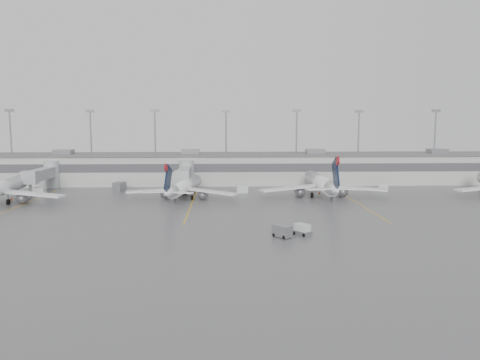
{
  "coord_description": "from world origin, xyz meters",
  "views": [
    {
      "loc": [
        -10.76,
        -72.68,
        17.06
      ],
      "look_at": [
        -7.35,
        24.0,
        5.0
      ],
      "focal_mm": 35.0,
      "sensor_mm": 36.0,
      "label": 1
    }
  ],
  "objects": [
    {
      "name": "cone_c",
      "position": [
        12.19,
        37.11,
        0.37
      ],
      "size": [
        0.46,
        0.46,
        0.74
      ],
      "primitive_type": "cone",
      "color": "#F54305",
      "rests_on": "ground"
    },
    {
      "name": "gse_loader",
      "position": [
        -36.75,
        43.47,
        1.07
      ],
      "size": [
        2.99,
        3.88,
        2.14
      ],
      "primitive_type": "cube",
      "rotation": [
        0.0,
        0.0,
        -0.27
      ],
      "color": "slate",
      "rests_on": "ground"
    },
    {
      "name": "baggage_cart",
      "position": [
        -2.09,
        -4.98,
        0.94
      ],
      "size": [
        3.06,
        3.17,
        1.81
      ],
      "rotation": [
        0.0,
        0.0,
        0.72
      ],
      "color": "slate",
      "rests_on": "ground"
    },
    {
      "name": "baggage_tug",
      "position": [
        1.11,
        -3.78,
        0.66
      ],
      "size": [
        2.95,
        3.05,
        1.7
      ],
      "rotation": [
        0.0,
        0.0,
        0.72
      ],
      "color": "silver",
      "rests_on": "ground"
    },
    {
      "name": "terminal",
      "position": [
        -0.01,
        57.98,
        4.17
      ],
      "size": [
        152.0,
        17.0,
        9.45
      ],
      "color": "#AAAAA5",
      "rests_on": "ground"
    },
    {
      "name": "jet_bridge_left",
      "position": [
        -55.5,
        45.72,
        3.87
      ],
      "size": [
        4.0,
        17.2,
        7.0
      ],
      "color": "#929496",
      "rests_on": "ground"
    },
    {
      "name": "gse_uld_b",
      "position": [
        -6.33,
        38.95,
        0.96
      ],
      "size": [
        2.86,
        2.05,
        1.91
      ],
      "primitive_type": "cube",
      "rotation": [
        0.0,
        0.0,
        0.09
      ],
      "color": "silver",
      "rests_on": "ground"
    },
    {
      "name": "cone_a",
      "position": [
        -57.34,
        30.14,
        0.34
      ],
      "size": [
        0.43,
        0.43,
        0.69
      ],
      "primitive_type": "cone",
      "color": "#F54305",
      "rests_on": "ground"
    },
    {
      "name": "gse_uld_a",
      "position": [
        -53.79,
        36.71,
        0.92
      ],
      "size": [
        2.7,
        1.89,
        1.85
      ],
      "primitive_type": "cube",
      "rotation": [
        0.0,
        0.0,
        -0.06
      ],
      "color": "silver",
      "rests_on": "ground"
    },
    {
      "name": "jet_mid_right",
      "position": [
        11.48,
        31.84,
        3.25
      ],
      "size": [
        28.86,
        32.32,
        10.46
      ],
      "rotation": [
        0.0,
        0.0,
        0.0
      ],
      "color": "white",
      "rests_on": "ground"
    },
    {
      "name": "light_masts",
      "position": [
        0.0,
        63.75,
        12.03
      ],
      "size": [
        142.4,
        8.0,
        20.6
      ],
      "color": "gray",
      "rests_on": "ground"
    },
    {
      "name": "jet_mid_left",
      "position": [
        -19.61,
        30.12,
        2.83
      ],
      "size": [
        24.7,
        27.93,
        9.11
      ],
      "rotation": [
        0.0,
        0.0,
        -0.18
      ],
      "color": "white",
      "rests_on": "ground"
    },
    {
      "name": "ground",
      "position": [
        0.0,
        0.0,
        0.0
      ],
      "size": [
        260.0,
        260.0,
        0.0
      ],
      "primitive_type": "plane",
      "color": "#505052",
      "rests_on": "ground"
    },
    {
      "name": "jet_bridge_right",
      "position": [
        -20.5,
        45.72,
        3.87
      ],
      "size": [
        4.0,
        17.2,
        7.0
      ],
      "color": "#929496",
      "rests_on": "ground"
    },
    {
      "name": "cone_b",
      "position": [
        -14.48,
        34.32,
        0.34
      ],
      "size": [
        0.42,
        0.42,
        0.68
      ],
      "primitive_type": "cone",
      "color": "#F54305",
      "rests_on": "ground"
    },
    {
      "name": "stand_markings",
      "position": [
        -0.0,
        24.0,
        0.01
      ],
      "size": [
        105.25,
        40.0,
        0.01
      ],
      "color": "#E9A60D",
      "rests_on": "ground"
    },
    {
      "name": "gse_uld_c",
      "position": [
        29.81,
        43.57,
        0.83
      ],
      "size": [
        2.69,
        2.15,
        1.66
      ],
      "primitive_type": "cube",
      "rotation": [
        0.0,
        0.0,
        -0.28
      ],
      "color": "silver",
      "rests_on": "ground"
    },
    {
      "name": "cone_d",
      "position": [
        48.3,
        40.06,
        0.31
      ],
      "size": [
        0.39,
        0.39,
        0.62
      ],
      "primitive_type": "cone",
      "color": "#F54305",
      "rests_on": "ground"
    }
  ]
}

